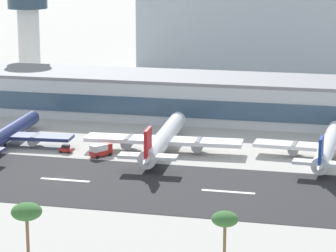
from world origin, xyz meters
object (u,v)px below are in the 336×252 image
Objects in this scene: airliner_navy_tail_gate_2 at (328,147)px; palm_tree_1 at (27,213)px; palm_tree_0 at (225,221)px; distant_hotel_block at (253,13)px; service_baggage_tug_1 at (66,149)px; terminal_building at (199,97)px; airliner_red_tail_gate_1 at (162,140)px; service_box_truck_0 at (101,150)px; airliner_gold_tail_gate_0 at (5,135)px; control_tower at (28,28)px.

palm_tree_1 reaches higher than airliner_navy_tail_gate_2.
airliner_navy_tail_gate_2 is at bearing 80.70° from palm_tree_0.
palm_tree_0 is (26.63, -230.08, -13.96)m from distant_hotel_block.
service_baggage_tug_1 is 89.64m from palm_tree_0.
terminal_building is 1.48× the size of distant_hotel_block.
airliner_red_tail_gate_1 is at bearing -91.09° from distant_hotel_block.
distant_hotel_block is 15.27× the size of service_box_truck_0.
palm_tree_0 reaches higher than airliner_navy_tail_gate_2.
airliner_navy_tail_gate_2 is at bearing -44.67° from terminal_building.
airliner_navy_tail_gate_2 is at bearing -89.15° from airliner_gold_tail_gate_0.
service_box_truck_0 is 0.51× the size of palm_tree_1.
airliner_navy_tail_gate_2 is (39.73, -150.03, -20.98)m from distant_hotel_block.
service_baggage_tug_1 is (-25.46, -50.83, -5.61)m from terminal_building.
control_tower is at bearing 39.28° from airliner_red_tail_gate_1.
terminal_building is 59.13m from airliner_navy_tail_gate_2.
distant_hotel_block is at bearing 88.69° from palm_tree_1.
palm_tree_0 is at bearing -51.01° from service_baggage_tug_1.
service_baggage_tug_1 is 0.26× the size of palm_tree_1.
distant_hotel_block is 29.92× the size of service_baggage_tug_1.
airliner_red_tail_gate_1 is (43.24, 3.60, 0.31)m from airliner_gold_tail_gate_0.
control_tower is at bearing 112.99° from palm_tree_1.
airliner_red_tail_gate_1 reaches higher than service_baggage_tug_1.
control_tower is 101.65m from service_box_truck_0.
control_tower is 0.80× the size of airliner_gold_tail_gate_0.
terminal_building is at bearing -4.26° from airliner_red_tail_gate_1.
service_baggage_tug_1 is at bearing -116.60° from terminal_building.
distant_hotel_block is at bearing 81.59° from service_baggage_tug_1.
service_baggage_tug_1 is (-24.80, -6.06, -2.41)m from airliner_red_tail_gate_1.
control_tower is at bearing 14.62° from airliner_gold_tail_gate_0.
distant_hotel_block is 232.04m from palm_tree_0.
palm_tree_0 is at bearing -162.37° from airliner_red_tail_gate_1.
service_baggage_tug_1 is (18.44, -2.47, -2.10)m from airliner_gold_tail_gate_0.
terminal_building reaches higher than airliner_navy_tail_gate_2.
palm_tree_1 is at bearing -67.01° from control_tower.
palm_tree_0 is (54.34, -70.71, 9.12)m from service_baggage_tug_1.
airliner_red_tail_gate_1 is 16.04× the size of service_baggage_tug_1.
terminal_building is at bearing 64.85° from service_baggage_tug_1.
palm_tree_1 is at bearing -156.39° from airliner_gold_tail_gate_0.
service_box_truck_0 is 10.40m from service_baggage_tug_1.
palm_tree_1 reaches higher than service_box_truck_0.
distant_hotel_block reaches higher than service_box_truck_0.
airliner_navy_tail_gate_2 is 3.81× the size of palm_tree_1.
airliner_gold_tail_gate_0 is 43.39m from airliner_red_tail_gate_1.
palm_tree_1 is (-32.03, -5.64, 0.61)m from palm_tree_0.
terminal_building is 3.80× the size of control_tower.
terminal_building is 11.54× the size of palm_tree_1.
airliner_gold_tail_gate_0 is at bearing -132.23° from terminal_building.
service_box_truck_0 is (-14.54, -7.59, -1.67)m from airliner_red_tail_gate_1.
control_tower is 104.25m from airliner_red_tail_gate_1.
service_baggage_tug_1 is 80.13m from palm_tree_1.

